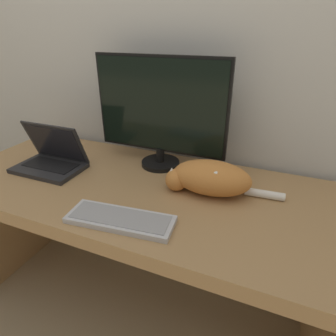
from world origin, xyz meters
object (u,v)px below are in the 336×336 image
object	(u,v)px
laptop	(51,160)
external_keyboard	(120,219)
monitor	(160,112)
cat	(210,177)

from	to	relation	value
laptop	external_keyboard	xyz separation A→B (m)	(0.52, -0.24, -0.03)
monitor	external_keyboard	xyz separation A→B (m)	(0.06, -0.47, -0.26)
monitor	laptop	size ratio (longest dim) A/B	1.99
cat	monitor	bearing A→B (deg)	146.43
monitor	cat	xyz separation A→B (m)	(0.29, -0.16, -0.20)
laptop	external_keyboard	size ratio (longest dim) A/B	0.81
monitor	external_keyboard	world-z (taller)	monitor
laptop	external_keyboard	world-z (taller)	laptop
laptop	cat	xyz separation A→B (m)	(0.75, 0.07, 0.03)
laptop	cat	size ratio (longest dim) A/B	0.67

